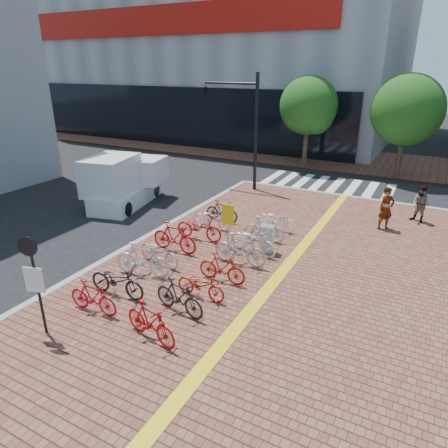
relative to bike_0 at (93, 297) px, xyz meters
The scene contains 29 objects.
ground 3.15m from the bike_0, 52.17° to the left, with size 120.00×120.00×0.00m, color black.
tactile_strip 4.69m from the bike_0, 33.42° to the right, with size 0.40×34.00×0.01m, color yellow.
kerb_north 15.25m from the bike_0, 71.29° to the left, with size 14.00×0.25×0.15m, color gray.
far_sidewalk 23.52m from the bike_0, 85.39° to the left, with size 70.00×8.00×0.15m, color brown.
crosswalk 16.62m from the bike_0, 81.73° to the left, with size 7.50×4.00×0.01m.
street_trees 21.34m from the bike_0, 70.79° to the left, with size 16.20×4.60×6.35m.
bike_0 is the anchor object (origin of this frame).
bike_1 1.01m from the bike_0, 91.06° to the left, with size 0.67×1.92×1.01m, color black.
bike_2 2.36m from the bike_0, 93.06° to the left, with size 0.55×1.95×1.17m, color silver.
bike_3 3.25m from the bike_0, 92.34° to the left, with size 0.65×1.86×0.98m, color #ADADB1.
bike_4 4.38m from the bike_0, 93.24° to the left, with size 0.54×1.92×1.15m, color #B40C14.
bike_5 5.75m from the bike_0, 90.13° to the left, with size 0.69×1.96×1.03m, color red.
bike_6 6.99m from the bike_0, 90.97° to the left, with size 0.63×1.81×0.95m, color silver.
bike_7 7.97m from the bike_0, 91.22° to the left, with size 0.45×1.60×0.96m, color black.
bike_8 2.20m from the bike_0, ahead, with size 0.50×1.77×1.06m, color #B30C0E.
bike_9 2.42m from the bike_0, 27.29° to the left, with size 0.49×1.74×1.04m, color black.
bike_10 3.08m from the bike_0, 42.43° to the left, with size 0.57×1.63×0.86m, color red.
bike_11 4.00m from the bike_0, 53.48° to the left, with size 0.47×1.65×0.99m, color #9E1A0B.
bike_12 5.15m from the bike_0, 62.29° to the left, with size 0.55×1.94×1.16m, color #A7A7AC.
bike_13 6.10m from the bike_0, 66.87° to the left, with size 0.69×1.97×1.04m, color white.
bike_14 7.21m from the bike_0, 71.05° to the left, with size 0.48×1.70×1.02m, color #B5B4B9.
bike_15 8.46m from the bike_0, 73.90° to the left, with size 0.62×1.76×0.93m, color white.
pedestrian_a 12.20m from the bike_0, 58.46° to the left, with size 0.67×0.44×1.83m, color gray.
pedestrian_b 14.19m from the bike_0, 57.46° to the left, with size 0.80×0.63×1.65m, color #484B5B.
utility_box 6.56m from the bike_0, 64.53° to the left, with size 0.49×0.36×1.07m, color #BABABF.
yellow_sign 5.73m from the bike_0, 75.53° to the left, with size 0.49×0.12×1.79m.
notice_sign 1.87m from the bike_0, 108.62° to the right, with size 0.50×0.20×2.76m.
traffic_light_pole 13.90m from the bike_0, 99.96° to the left, with size 3.33×1.28×6.20m.
box_truck 9.92m from the bike_0, 125.70° to the left, with size 2.85×4.78×2.58m.
Camera 1 is at (5.86, -9.20, 6.69)m, focal length 32.00 mm.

